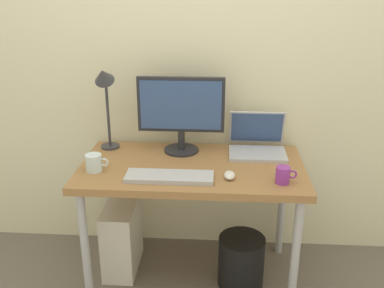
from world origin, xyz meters
TOP-DOWN VIEW (x-y plane):
  - ground_plane at (0.00, 0.00)m, footprint 6.00×6.00m
  - back_wall at (0.00, 0.38)m, footprint 4.40×0.04m
  - desk at (0.00, 0.00)m, footprint 1.20×0.65m
  - monitor at (-0.07, 0.19)m, footprint 0.49×0.20m
  - laptop at (0.36, 0.21)m, footprint 0.32×0.28m
  - desk_lamp at (-0.50, 0.19)m, footprint 0.11×0.16m
  - keyboard at (-0.10, -0.18)m, footprint 0.44×0.14m
  - mouse at (0.20, -0.16)m, footprint 0.06×0.09m
  - coffee_mug at (0.46, -0.19)m, footprint 0.11×0.07m
  - glass_cup at (-0.50, -0.11)m, footprint 0.12×0.08m
  - computer_tower at (-0.42, 0.04)m, footprint 0.18×0.36m
  - wastebasket at (0.28, -0.06)m, footprint 0.26×0.26m

SIDE VIEW (x-z plane):
  - ground_plane at x=0.00m, z-range 0.00..0.00m
  - wastebasket at x=0.28m, z-range 0.00..0.30m
  - computer_tower at x=-0.42m, z-range 0.00..0.42m
  - desk at x=0.00m, z-range 0.28..1.00m
  - keyboard at x=-0.10m, z-range 0.71..0.74m
  - mouse at x=0.20m, z-range 0.71..0.75m
  - coffee_mug at x=0.46m, z-range 0.71..0.80m
  - glass_cup at x=-0.50m, z-range 0.71..0.80m
  - laptop at x=0.36m, z-range 0.66..0.88m
  - monitor at x=-0.07m, z-range 0.74..1.18m
  - desk_lamp at x=-0.50m, z-range 0.82..1.33m
  - back_wall at x=0.00m, z-range 0.00..2.60m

